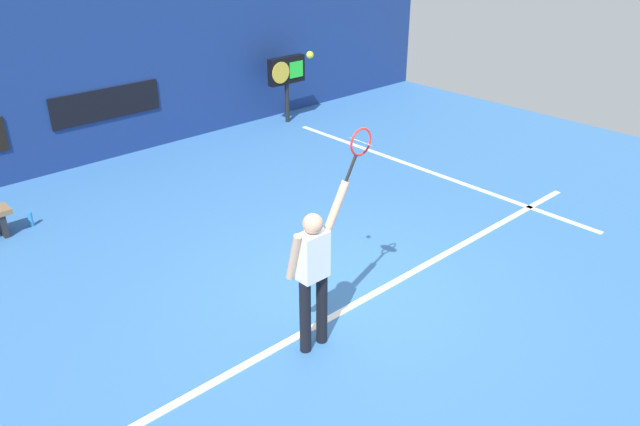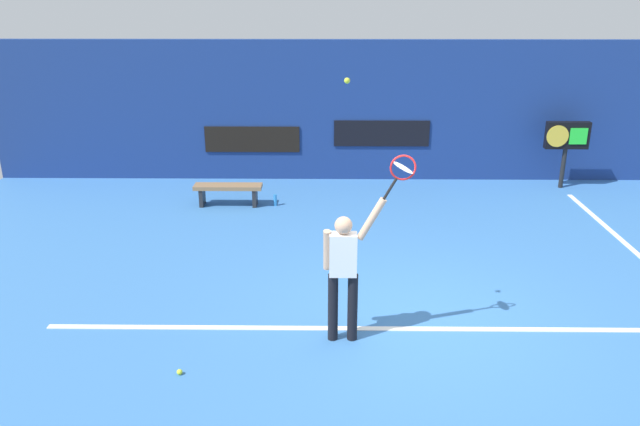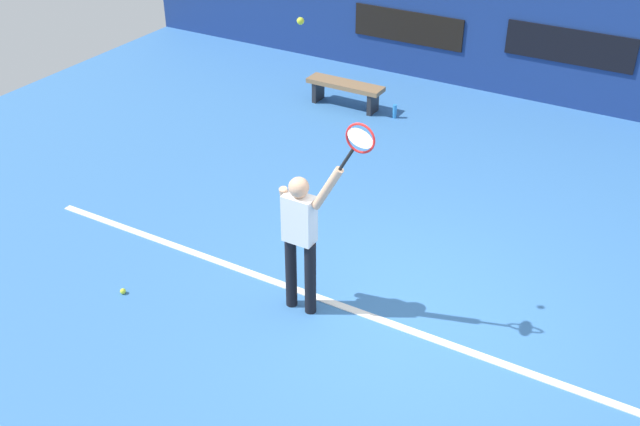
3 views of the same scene
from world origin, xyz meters
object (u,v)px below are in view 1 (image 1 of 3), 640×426
object	(u,v)px
scoreboard_clock	(286,73)
tennis_player	(313,270)
water_bottle	(31,219)
tennis_ball	(310,55)
tennis_racket	(360,145)

from	to	relation	value
scoreboard_clock	tennis_player	bearing A→B (deg)	-127.85
tennis_player	water_bottle	xyz separation A→B (m)	(-1.29, 5.23, -0.89)
tennis_player	water_bottle	bearing A→B (deg)	103.89
scoreboard_clock	water_bottle	xyz separation A→B (m)	(-6.38, -1.32, -1.03)
tennis_ball	scoreboard_clock	distance (m)	8.53
tennis_player	tennis_ball	distance (m)	2.30
tennis_racket	scoreboard_clock	distance (m)	7.99
tennis_racket	water_bottle	size ratio (longest dim) A/B	2.55
tennis_racket	tennis_player	bearing A→B (deg)	179.63
water_bottle	tennis_player	bearing A→B (deg)	-76.11
tennis_racket	tennis_ball	size ratio (longest dim) A/B	9.00
tennis_player	tennis_racket	world-z (taller)	tennis_racket
tennis_ball	water_bottle	world-z (taller)	tennis_ball
tennis_player	tennis_ball	world-z (taller)	tennis_ball
tennis_player	water_bottle	world-z (taller)	tennis_player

